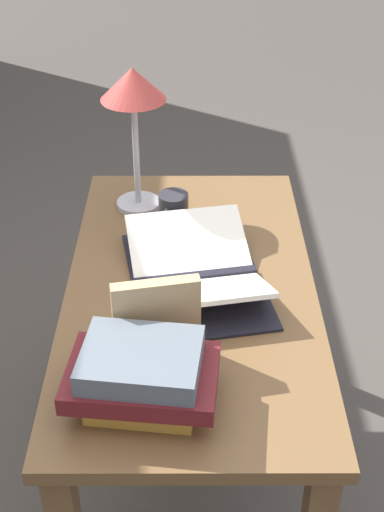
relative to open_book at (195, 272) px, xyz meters
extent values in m
plane|color=#47423D|center=(-0.02, 0.01, -0.76)|extent=(12.00, 12.00, 0.00)
cube|color=brown|center=(-0.02, 0.01, -0.04)|extent=(1.16, 0.62, 0.03)
cube|color=brown|center=(0.51, -0.25, -0.41)|extent=(0.06, 0.06, 0.70)
cube|color=brown|center=(0.51, 0.27, -0.41)|extent=(0.06, 0.06, 0.70)
cube|color=black|center=(0.00, 0.00, -0.02)|extent=(0.08, 0.31, 0.02)
cube|color=black|center=(-0.12, -0.02, -0.02)|extent=(0.28, 0.36, 0.01)
cube|color=black|center=(0.12, 0.02, -0.02)|extent=(0.28, 0.36, 0.01)
cube|color=white|center=(-0.11, -0.02, 0.02)|extent=(0.25, 0.34, 0.09)
cube|color=white|center=(0.11, 0.02, 0.02)|extent=(0.25, 0.34, 0.09)
cube|color=#BC8933|center=(-0.42, 0.11, 0.00)|extent=(0.18, 0.23, 0.05)
cube|color=maroon|center=(-0.42, 0.11, 0.04)|extent=(0.23, 0.32, 0.04)
cube|color=slate|center=(-0.42, 0.11, 0.09)|extent=(0.21, 0.25, 0.05)
cube|color=tan|center=(-0.28, 0.08, 0.07)|extent=(0.06, 0.19, 0.20)
cylinder|color=#ADADB2|center=(0.37, 0.17, -0.02)|extent=(0.13, 0.13, 0.02)
cylinder|color=#ADADB2|center=(0.37, 0.17, 0.15)|extent=(0.02, 0.02, 0.32)
cone|color=#99332D|center=(0.37, 0.17, 0.35)|extent=(0.18, 0.18, 0.09)
cylinder|color=#28282D|center=(0.27, 0.06, 0.02)|extent=(0.08, 0.08, 0.09)
torus|color=#28282D|center=(0.23, 0.08, 0.02)|extent=(0.05, 0.03, 0.05)
camera|label=1|loc=(-1.45, 0.01, 1.04)|focal=50.00mm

